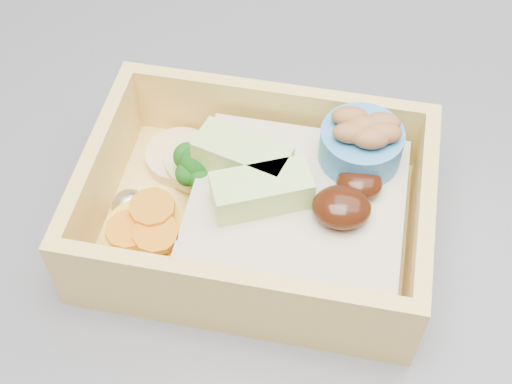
{
  "coord_description": "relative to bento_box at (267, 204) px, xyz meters",
  "views": [
    {
      "loc": [
        0.21,
        -0.33,
        1.26
      ],
      "look_at": [
        0.19,
        -0.09,
        0.96
      ],
      "focal_mm": 50.0,
      "sensor_mm": 36.0,
      "label": 1
    }
  ],
  "objects": [
    {
      "name": "bento_box",
      "position": [
        0.0,
        0.0,
        0.0
      ],
      "size": [
        0.2,
        0.16,
        0.07
      ],
      "rotation": [
        0.0,
        0.0,
        -0.14
      ],
      "color": "#EFC662",
      "rests_on": "island"
    }
  ]
}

